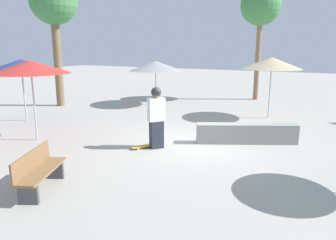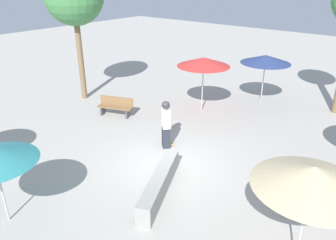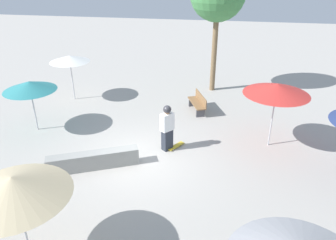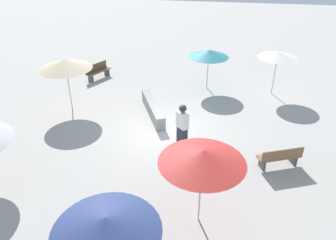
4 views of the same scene
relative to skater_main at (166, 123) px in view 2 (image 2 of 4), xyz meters
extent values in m
plane|color=#ADA8A0|center=(-0.84, 0.91, -0.98)|extent=(60.00, 60.00, 0.00)
cube|color=#282D38|center=(0.00, 0.00, -0.57)|extent=(0.46, 0.45, 0.82)
cube|color=white|center=(0.00, 0.00, 0.18)|extent=(0.54, 0.52, 0.68)
sphere|color=#8C6647|center=(0.00, 0.00, 0.65)|extent=(0.27, 0.27, 0.27)
sphere|color=#2D2D33|center=(0.00, 0.00, 0.69)|extent=(0.30, 0.30, 0.30)
cube|color=gold|center=(0.19, -0.31, -0.92)|extent=(0.78, 0.61, 0.02)
cylinder|color=silver|center=(0.44, -0.38, -0.95)|extent=(0.06, 0.05, 0.05)
cylinder|color=silver|center=(0.35, -0.52, -0.95)|extent=(0.06, 0.05, 0.05)
cylinder|color=silver|center=(0.03, -0.10, -0.95)|extent=(0.06, 0.05, 0.05)
cylinder|color=silver|center=(-0.07, -0.24, -0.95)|extent=(0.06, 0.05, 0.05)
cube|color=gray|center=(-1.65, 2.29, -0.67)|extent=(1.66, 2.98, 0.61)
cube|color=#47474C|center=(3.05, -1.01, -0.78)|extent=(0.22, 0.40, 0.40)
cube|color=#47474C|center=(4.20, -0.55, -0.78)|extent=(0.22, 0.40, 0.40)
cube|color=olive|center=(3.62, -0.78, -0.55)|extent=(1.65, 1.01, 0.05)
cube|color=olive|center=(3.70, -0.97, -0.33)|extent=(1.50, 0.63, 0.40)
cylinder|color=#B7B7BC|center=(0.66, 5.69, 0.03)|extent=(0.05, 0.05, 2.02)
cylinder|color=#B7B7BC|center=(0.97, -3.83, 0.22)|extent=(0.05, 0.05, 2.39)
cone|color=red|center=(0.97, -3.83, 1.35)|extent=(2.39, 2.39, 0.39)
cylinder|color=#B7B7BC|center=(-5.66, 2.29, 0.19)|extent=(0.05, 0.05, 2.34)
cone|color=#C6B289|center=(-5.66, 2.29, 1.29)|extent=(2.41, 2.41, 0.47)
cylinder|color=#B7B7BC|center=(-0.83, -6.38, 0.17)|extent=(0.05, 0.05, 2.30)
cone|color=navy|center=(-0.83, -6.38, 1.27)|extent=(2.35, 2.35, 0.39)
cylinder|color=brown|center=(6.61, -1.37, 1.33)|extent=(0.28, 0.28, 4.60)
camera|label=1|loc=(8.22, 4.39, 2.01)|focal=35.00mm
camera|label=2|loc=(-6.88, 8.30, 4.96)|focal=35.00mm
camera|label=3|loc=(-10.53, -1.82, 5.56)|focal=35.00mm
camera|label=4|loc=(1.20, -10.86, 6.52)|focal=35.00mm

